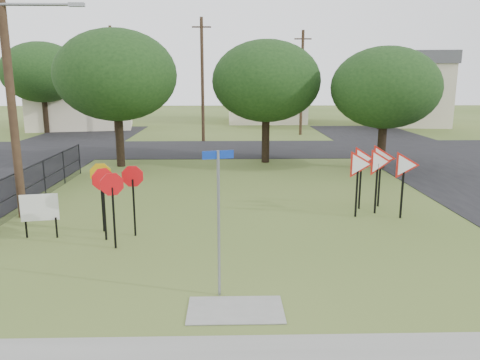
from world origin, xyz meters
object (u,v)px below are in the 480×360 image
object	(u,v)px
street_name_sign	(219,215)
stop_sign_cluster	(112,185)
info_board	(40,209)
yield_sign_cluster	(376,165)

from	to	relation	value
street_name_sign	stop_sign_cluster	distance (m)	5.00
stop_sign_cluster	info_board	xyz separation A→B (m)	(-2.24, 0.13, -0.75)
street_name_sign	stop_sign_cluster	world-z (taller)	street_name_sign
street_name_sign	info_board	size ratio (longest dim) A/B	2.40
stop_sign_cluster	street_name_sign	bearing A→B (deg)	-50.11
street_name_sign	stop_sign_cluster	size ratio (longest dim) A/B	1.48
stop_sign_cluster	yield_sign_cluster	size ratio (longest dim) A/B	0.86
street_name_sign	info_board	xyz separation A→B (m)	(-5.44, 3.96, -0.95)
street_name_sign	yield_sign_cluster	size ratio (longest dim) A/B	1.28
stop_sign_cluster	yield_sign_cluster	xyz separation A→B (m)	(8.63, 2.55, 0.10)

